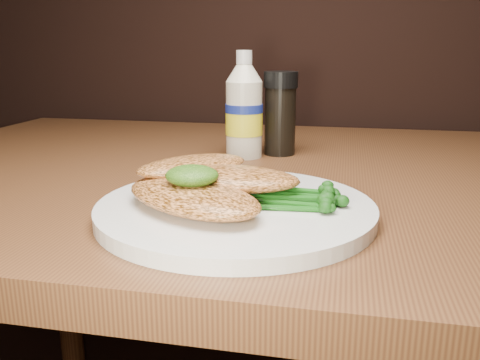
# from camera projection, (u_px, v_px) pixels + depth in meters

# --- Properties ---
(plate) EXTENTS (0.29, 0.29, 0.01)m
(plate) POSITION_uv_depth(u_px,v_px,m) (236.00, 209.00, 0.53)
(plate) COLOR white
(plate) RESTS_ON dining_table
(chicken_front) EXTENTS (0.19, 0.16, 0.03)m
(chicken_front) POSITION_uv_depth(u_px,v_px,m) (192.00, 197.00, 0.50)
(chicken_front) COLOR #DB8345
(chicken_front) RESTS_ON plate
(chicken_mid) EXTENTS (0.16, 0.08, 0.02)m
(chicken_mid) POSITION_uv_depth(u_px,v_px,m) (226.00, 178.00, 0.54)
(chicken_mid) COLOR #DB8345
(chicken_mid) RESTS_ON plate
(chicken_back) EXTENTS (0.14, 0.14, 0.02)m
(chicken_back) POSITION_uv_depth(u_px,v_px,m) (193.00, 166.00, 0.57)
(chicken_back) COLOR #DB8345
(chicken_back) RESTS_ON plate
(pesto_front) EXTENTS (0.06, 0.05, 0.02)m
(pesto_front) POSITION_uv_depth(u_px,v_px,m) (192.00, 176.00, 0.50)
(pesto_front) COLOR black
(pesto_front) RESTS_ON chicken_front
(broccolini_bundle) EXTENTS (0.16, 0.13, 0.02)m
(broccolini_bundle) POSITION_uv_depth(u_px,v_px,m) (287.00, 194.00, 0.52)
(broccolini_bundle) COLOR #165713
(broccolini_bundle) RESTS_ON plate
(mayo_bottle) EXTENTS (0.06, 0.06, 0.17)m
(mayo_bottle) POSITION_uv_depth(u_px,v_px,m) (244.00, 105.00, 0.79)
(mayo_bottle) COLOR beige
(mayo_bottle) RESTS_ON dining_table
(pepper_grinder) EXTENTS (0.07, 0.07, 0.13)m
(pepper_grinder) POSITION_uv_depth(u_px,v_px,m) (280.00, 114.00, 0.81)
(pepper_grinder) COLOR black
(pepper_grinder) RESTS_ON dining_table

